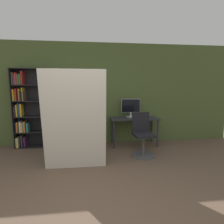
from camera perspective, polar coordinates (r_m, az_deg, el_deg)
wall_back at (r=4.78m, az=-7.10°, el=5.75°), size 8.00×0.06×2.70m
desk at (r=4.68m, az=7.28°, el=-3.18°), size 1.27×0.57×0.73m
monitor at (r=4.75m, az=6.14°, el=1.57°), size 0.52×0.25×0.50m
office_chair at (r=4.05m, az=9.93°, el=-8.33°), size 0.52×0.52×0.97m
bookshelf at (r=4.93m, az=-25.76°, el=0.85°), size 0.89×0.31×2.00m
mattress_near at (r=3.32m, az=-11.94°, el=-2.57°), size 1.15×0.41×1.87m
mattress_far at (r=3.55m, az=-11.59°, el=-1.88°), size 1.15×0.36×1.87m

